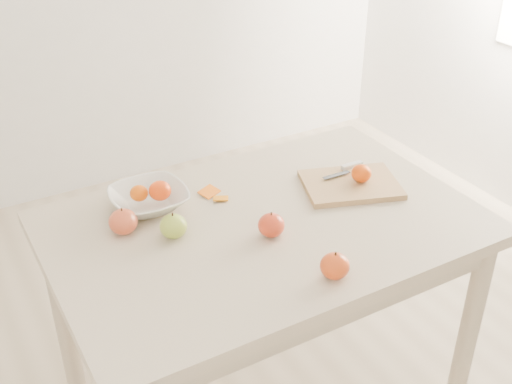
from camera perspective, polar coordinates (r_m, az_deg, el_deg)
table at (r=1.87m, az=0.76°, el=-5.12°), size 1.20×0.80×0.75m
cutting_board at (r=2.00m, az=8.41°, el=0.66°), size 0.34×0.29×0.02m
board_tangerine at (r=1.99m, az=9.35°, el=1.65°), size 0.06×0.06×0.05m
fruit_bowl at (r=1.89m, az=-9.48°, el=-0.63°), size 0.22×0.22×0.05m
bowl_tangerine_near at (r=1.88m, az=-10.36°, el=-0.10°), size 0.05×0.05×0.05m
bowl_tangerine_far at (r=1.87m, az=-8.54°, el=0.13°), size 0.07×0.07×0.06m
orange_peel_a at (r=1.95m, az=-4.18°, el=-0.09°), size 0.07×0.07×0.01m
orange_peel_b at (r=1.92m, az=-3.15°, el=-0.63°), size 0.06×0.05×0.01m
paring_knife at (r=2.06m, az=8.30°, el=2.22°), size 0.17×0.05×0.01m
apple_green at (r=1.75m, az=-7.36°, el=-3.03°), size 0.08×0.08×0.07m
apple_red_c at (r=1.60m, az=7.01°, el=-6.54°), size 0.07×0.07×0.07m
apple_red_e at (r=1.74m, az=1.37°, el=-2.96°), size 0.07×0.07×0.07m
apple_red_a at (r=1.79m, az=-11.73°, el=-2.60°), size 0.08×0.08×0.07m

